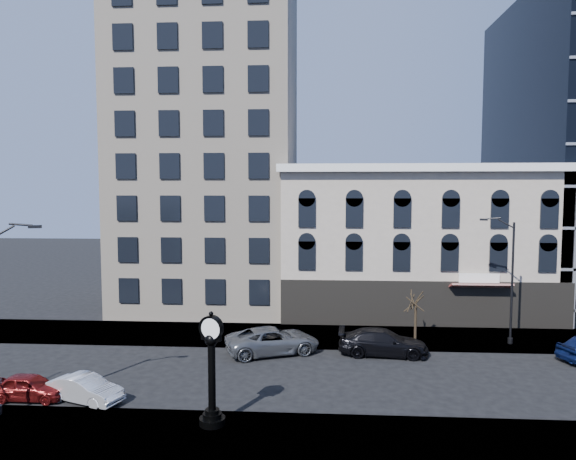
# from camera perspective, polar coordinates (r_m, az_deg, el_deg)

# --- Properties ---
(ground) EXTENTS (160.00, 160.00, 0.00)m
(ground) POSITION_cam_1_polar(r_m,az_deg,el_deg) (30.37, -4.41, -15.81)
(ground) COLOR black
(ground) RESTS_ON ground
(sidewalk_far) EXTENTS (160.00, 6.00, 0.12)m
(sidewalk_far) POSITION_cam_1_polar(r_m,az_deg,el_deg) (37.90, -2.69, -11.56)
(sidewalk_far) COLOR gray
(sidewalk_far) RESTS_ON ground
(sidewalk_near) EXTENTS (160.00, 6.00, 0.12)m
(sidewalk_near) POSITION_cam_1_polar(r_m,az_deg,el_deg) (23.11, -7.42, -22.48)
(sidewalk_near) COLOR gray
(sidewalk_near) RESTS_ON ground
(cream_tower) EXTENTS (15.90, 15.40, 42.50)m
(cream_tower) POSITION_cam_1_polar(r_m,az_deg,el_deg) (48.98, -8.69, 14.76)
(cream_tower) COLOR beige
(cream_tower) RESTS_ON ground
(victorian_row) EXTENTS (22.60, 11.19, 12.50)m
(victorian_row) POSITION_cam_1_polar(r_m,az_deg,el_deg) (45.04, 13.79, -1.43)
(victorian_row) COLOR #B5A695
(victorian_row) RESTS_ON ground
(street_clock) EXTENTS (1.16, 1.16, 5.11)m
(street_clock) POSITION_cam_1_polar(r_m,az_deg,el_deg) (23.72, -8.47, -15.52)
(street_clock) COLOR black
(street_clock) RESTS_ON sidewalk_near
(street_lamp_near) EXTENTS (2.31, 0.82, 9.07)m
(street_lamp_near) POSITION_cam_1_polar(r_m,az_deg,el_deg) (26.78, -28.72, -3.71)
(street_lamp_near) COLOR black
(street_lamp_near) RESTS_ON sidewalk_near
(street_lamp_far) EXTENTS (2.20, 0.89, 8.73)m
(street_lamp_far) POSITION_cam_1_polar(r_m,az_deg,el_deg) (37.47, 22.78, -1.72)
(street_lamp_far) COLOR black
(street_lamp_far) RESTS_ON sidewalk_far
(bare_tree_far) EXTENTS (2.32, 2.32, 3.98)m
(bare_tree_far) POSITION_cam_1_polar(r_m,az_deg,el_deg) (37.13, 14.03, -7.17)
(bare_tree_far) COLOR #322719
(bare_tree_far) RESTS_ON sidewalk_far
(car_near_a) EXTENTS (3.82, 1.55, 1.30)m
(car_near_a) POSITION_cam_1_polar(r_m,az_deg,el_deg) (29.92, -26.82, -15.28)
(car_near_a) COLOR maroon
(car_near_a) RESTS_ON ground
(car_near_b) EXTENTS (4.18, 2.62, 1.30)m
(car_near_b) POSITION_cam_1_polar(r_m,az_deg,el_deg) (28.51, -21.58, -16.10)
(car_near_b) COLOR silver
(car_near_b) RESTS_ON ground
(car_far_a) EXTENTS (6.65, 4.78, 1.68)m
(car_far_a) POSITION_cam_1_polar(r_m,az_deg,el_deg) (33.82, -1.71, -12.17)
(car_far_a) COLOR #595B60
(car_far_a) RESTS_ON ground
(car_far_b) EXTENTS (5.81, 2.69, 1.64)m
(car_far_b) POSITION_cam_1_polar(r_m,az_deg,el_deg) (34.06, 10.51, -12.16)
(car_far_b) COLOR black
(car_far_b) RESTS_ON ground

